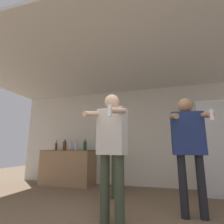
% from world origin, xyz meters
% --- Properties ---
extents(wall_back, '(7.00, 0.06, 2.55)m').
position_xyz_m(wall_back, '(0.00, 3.10, 1.27)').
color(wall_back, beige).
rests_on(wall_back, ground_plane).
extents(ceiling_slab, '(7.00, 3.59, 0.05)m').
position_xyz_m(ceiling_slab, '(0.00, 1.53, 2.57)').
color(ceiling_slab, silver).
rests_on(ceiling_slab, wall_back).
extents(refrigerator, '(0.63, 0.74, 1.94)m').
position_xyz_m(refrigerator, '(1.68, 2.71, 0.97)').
color(refrigerator, white).
rests_on(refrigerator, ground_plane).
extents(counter, '(1.41, 0.66, 0.89)m').
position_xyz_m(counter, '(-1.84, 2.75, 0.45)').
color(counter, '#997551').
rests_on(counter, ground_plane).
extents(bottle_tall_gin, '(0.10, 0.10, 0.31)m').
position_xyz_m(bottle_tall_gin, '(-1.96, 2.71, 1.02)').
color(bottle_tall_gin, '#563314').
rests_on(bottle_tall_gin, counter).
extents(bottle_green_wine, '(0.08, 0.08, 0.36)m').
position_xyz_m(bottle_green_wine, '(-1.79, 2.71, 1.03)').
color(bottle_green_wine, silver).
rests_on(bottle_green_wine, counter).
extents(bottle_brown_liquor, '(0.06, 0.06, 0.28)m').
position_xyz_m(bottle_brown_liquor, '(-2.22, 2.71, 1.00)').
color(bottle_brown_liquor, '#563314').
rests_on(bottle_brown_liquor, counter).
extents(bottle_amber_bourbon, '(0.09, 0.09, 0.31)m').
position_xyz_m(bottle_amber_bourbon, '(-1.35, 2.71, 1.02)').
color(bottle_amber_bourbon, '#194723').
rests_on(bottle_amber_bourbon, counter).
extents(bottle_dark_rum, '(0.09, 0.09, 0.26)m').
position_xyz_m(bottle_dark_rum, '(-1.61, 2.71, 0.99)').
color(bottle_dark_rum, silver).
rests_on(bottle_dark_rum, counter).
extents(person_woman_foreground, '(0.53, 0.58, 1.70)m').
position_xyz_m(person_woman_foreground, '(-0.03, 0.71, 1.00)').
color(person_woman_foreground, '#38422D').
rests_on(person_woman_foreground, ground_plane).
extents(person_man_side, '(0.54, 0.55, 1.70)m').
position_xyz_m(person_man_side, '(1.01, 1.19, 1.05)').
color(person_man_side, black).
rests_on(person_man_side, ground_plane).
extents(person_spectator_back, '(0.58, 0.63, 1.68)m').
position_xyz_m(person_spectator_back, '(-0.39, 1.79, 1.02)').
color(person_spectator_back, '#38422D').
rests_on(person_spectator_back, ground_plane).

